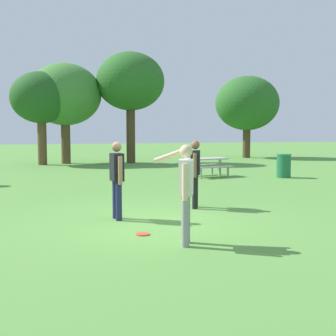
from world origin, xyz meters
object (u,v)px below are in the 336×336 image
frisbee (143,234)px  tree_broad_center (65,95)px  person_thrower (195,169)px  picnic_table_near (207,163)px  tree_tall_left (41,98)px  tree_far_right (130,82)px  tree_slender_mid (247,104)px  person_catcher (185,186)px  person_bystander (117,175)px  trash_can_beside_table (284,166)px

frisbee → tree_broad_center: tree_broad_center is taller
person_thrower → picnic_table_near: person_thrower is taller
tree_tall_left → tree_far_right: size_ratio=0.80×
tree_tall_left → tree_slender_mid: size_ratio=0.89×
person_thrower → person_catcher: bearing=-114.8°
person_catcher → person_thrower: bearing=65.2°
person_catcher → tree_tall_left: (-1.49, 18.74, 2.76)m
person_thrower → picnic_table_near: bearing=64.3°
person_thrower → tree_broad_center: size_ratio=0.28×
tree_broad_center → tree_slender_mid: size_ratio=1.00×
person_thrower → tree_broad_center: 16.56m
person_bystander → trash_can_beside_table: person_bystander is taller
person_bystander → trash_can_beside_table: size_ratio=1.71×
trash_can_beside_table → tree_slender_mid: 14.04m
frisbee → tree_slender_mid: 24.47m
person_thrower → trash_can_beside_table: 8.12m
person_bystander → tree_broad_center: (0.49, 16.96, 3.05)m
trash_can_beside_table → person_catcher: bearing=-131.4°
tree_far_right → tree_slender_mid: bearing=15.5°
person_thrower → frisbee: (-1.93, -2.27, -0.93)m
person_thrower → tree_far_right: bearing=82.2°
person_thrower → picnic_table_near: size_ratio=0.85×
tree_broad_center → frisbee: bearing=-91.1°
trash_can_beside_table → tree_broad_center: bearing=125.3°
person_bystander → tree_tall_left: size_ratio=0.32×
person_bystander → tree_far_right: tree_far_right is taller
person_thrower → tree_far_right: tree_far_right is taller
frisbee → tree_far_right: tree_far_right is taller
person_bystander → tree_broad_center: tree_broad_center is taller
tree_broad_center → person_bystander: bearing=-91.7°
trash_can_beside_table → tree_tall_left: (-9.00, 10.21, 3.23)m
person_thrower → person_catcher: size_ratio=1.00×
person_bystander → picnic_table_near: size_ratio=0.85×
frisbee → trash_can_beside_table: trash_can_beside_table is taller
frisbee → tree_tall_left: tree_tall_left is taller
tree_tall_left → tree_slender_mid: tree_slender_mid is taller
person_thrower → tree_far_right: 16.05m
tree_far_right → tree_slender_mid: (9.13, 2.54, -0.90)m
person_catcher → frisbee: person_catcher is taller
picnic_table_near → tree_tall_left: 11.27m
person_catcher → person_bystander: bearing=104.9°
picnic_table_near → tree_broad_center: bearing=117.1°
person_bystander → tree_broad_center: size_ratio=0.28×
person_catcher → frisbee: (-0.48, 0.87, -0.95)m
tree_tall_left → tree_far_right: (5.07, -0.17, 1.05)m
tree_tall_left → picnic_table_near: bearing=-55.1°
tree_far_right → tree_tall_left: bearing=178.1°
person_bystander → tree_slender_mid: (13.34, 18.74, 2.93)m
person_catcher → trash_can_beside_table: size_ratio=1.71×
tree_far_right → tree_broad_center: bearing=168.4°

